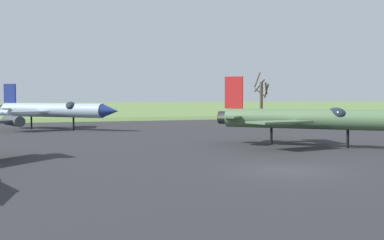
% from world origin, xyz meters
% --- Properties ---
extents(ground_plane, '(600.00, 600.00, 0.00)m').
position_xyz_m(ground_plane, '(0.00, 0.00, 0.00)').
color(ground_plane, '#607F42').
extents(asphalt_apron, '(90.85, 58.61, 0.05)m').
position_xyz_m(asphalt_apron, '(0.00, 17.58, 0.03)').
color(asphalt_apron, '#28282B').
rests_on(asphalt_apron, ground).
extents(grass_verge_strip, '(150.85, 12.00, 0.06)m').
position_xyz_m(grass_verge_strip, '(0.00, 52.89, 0.03)').
color(grass_verge_strip, '#536F37').
rests_on(grass_verge_strip, ground).
extents(jet_fighter_front_right, '(12.18, 12.08, 4.85)m').
position_xyz_m(jet_fighter_front_right, '(-7.98, 32.35, 2.10)').
color(jet_fighter_front_right, '#8EA3B2').
rests_on(jet_fighter_front_right, ground).
extents(jet_fighter_rear_center, '(11.45, 11.29, 4.90)m').
position_xyz_m(jet_fighter_rear_center, '(7.08, 8.57, 1.97)').
color(jet_fighter_rear_center, '#4C6B47').
rests_on(jet_fighter_rear_center, ground).
extents(bare_tree_center, '(2.78, 2.75, 7.90)m').
position_xyz_m(bare_tree_center, '(29.64, 57.18, 3.77)').
color(bare_tree_center, '#42382D').
rests_on(bare_tree_center, ground).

